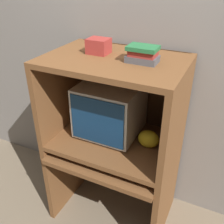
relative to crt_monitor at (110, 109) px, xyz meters
The scene contains 10 objects.
wall_back 0.46m from the crt_monitor, 78.61° to the left, with size 6.00×0.06×2.60m.
desk_base 0.56m from the crt_monitor, 56.78° to the right, with size 0.91×0.67×0.67m.
desk_monitor_shelf 0.25m from the crt_monitor, 44.39° to the right, with size 0.91×0.64×0.09m.
hutch_upper 0.21m from the crt_monitor, 24.49° to the right, with size 0.91×0.64×0.62m.
crt_monitor is the anchor object (origin of this frame).
keyboard 0.34m from the crt_monitor, 94.43° to the right, with size 0.43×0.15×0.03m.
mouse 0.43m from the crt_monitor, 34.58° to the right, with size 0.07×0.05×0.03m.
snack_bag 0.35m from the crt_monitor, ahead, with size 0.15×0.11×0.12m.
book_stack 0.53m from the crt_monitor, 15.50° to the right, with size 0.19×0.13×0.10m.
storage_box 0.47m from the crt_monitor, 164.06° to the right, with size 0.14×0.12×0.10m.
Camera 1 is at (0.68, -1.13, 1.91)m, focal length 42.00 mm.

